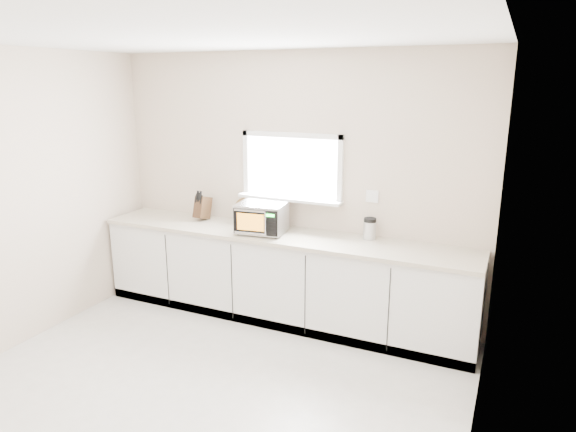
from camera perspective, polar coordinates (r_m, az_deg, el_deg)
The scene contains 8 objects.
ground at distance 4.23m, azimuth -11.37°, elevation -20.17°, with size 4.00×4.00×0.00m, color beige.
back_wall at distance 5.31m, azimuth 0.49°, elevation 3.51°, with size 4.00×0.17×2.70m.
cabinets at distance 5.31m, azimuth -0.84°, elevation -6.89°, with size 3.92×0.60×0.88m, color silver.
countertop at distance 5.15m, azimuth -0.91°, elevation -2.16°, with size 3.92×0.64×0.04m, color beige.
microwave at distance 5.13m, azimuth -2.96°, elevation -0.17°, with size 0.51×0.42×0.30m.
knife_block at distance 5.69m, azimuth -9.48°, elevation 0.99°, with size 0.13×0.24×0.33m.
cutting_board at distance 5.56m, azimuth -4.78°, elevation 0.69°, with size 0.27×0.27×0.02m, color olive.
coffee_grinder at distance 5.00m, azimuth 9.07°, elevation -1.37°, with size 0.14×0.14×0.21m.
Camera 1 is at (2.12, -2.76, 2.40)m, focal length 32.00 mm.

